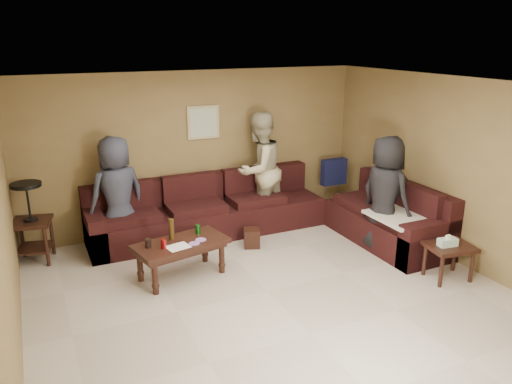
# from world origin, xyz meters

# --- Properties ---
(room) EXTENTS (5.60, 5.50, 2.50)m
(room) POSITION_xyz_m (0.00, 0.00, 1.66)
(room) COLOR beige
(room) RESTS_ON ground
(sectional_sofa) EXTENTS (4.65, 2.90, 0.97)m
(sectional_sofa) POSITION_xyz_m (0.81, 1.52, 0.33)
(sectional_sofa) COLOR black
(sectional_sofa) RESTS_ON ground
(coffee_table) EXTENTS (1.27, 0.81, 0.77)m
(coffee_table) POSITION_xyz_m (-0.83, 0.82, 0.41)
(coffee_table) COLOR black
(coffee_table) RESTS_ON ground
(end_table_left) EXTENTS (0.60, 0.60, 1.13)m
(end_table_left) POSITION_xyz_m (-2.53, 2.13, 0.59)
(end_table_left) COLOR black
(end_table_left) RESTS_ON ground
(side_table_right) EXTENTS (0.62, 0.54, 0.61)m
(side_table_right) POSITION_xyz_m (2.24, -0.69, 0.40)
(side_table_right) COLOR black
(side_table_right) RESTS_ON ground
(waste_bin) EXTENTS (0.30, 0.30, 0.28)m
(waste_bin) POSITION_xyz_m (0.39, 1.30, 0.14)
(waste_bin) COLOR black
(waste_bin) RESTS_ON ground
(wall_art) EXTENTS (0.52, 0.04, 0.52)m
(wall_art) POSITION_xyz_m (0.10, 2.48, 1.70)
(wall_art) COLOR tan
(wall_art) RESTS_ON ground
(person_left) EXTENTS (0.94, 0.74, 1.69)m
(person_left) POSITION_xyz_m (-1.38, 2.02, 0.84)
(person_left) COLOR #2D303E
(person_left) RESTS_ON ground
(person_middle) EXTENTS (1.12, 1.03, 1.87)m
(person_middle) POSITION_xyz_m (0.89, 2.09, 0.93)
(person_middle) COLOR tan
(person_middle) RESTS_ON ground
(person_right) EXTENTS (0.68, 0.91, 1.69)m
(person_right) POSITION_xyz_m (2.09, 0.43, 0.84)
(person_right) COLOR black
(person_right) RESTS_ON ground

